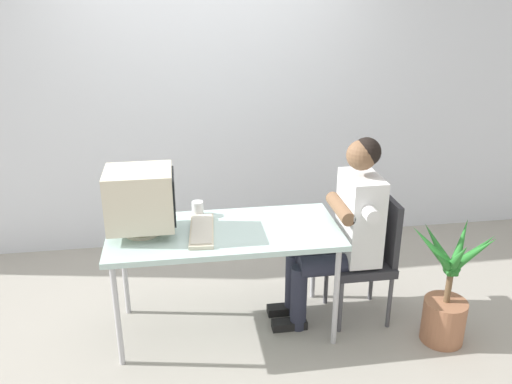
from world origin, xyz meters
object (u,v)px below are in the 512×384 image
Objects in this scene: office_chair at (369,253)px; desk_mug at (198,209)px; keyboard at (202,230)px; person_seated at (344,226)px; desk at (224,237)px; potted_plant at (448,292)px; crt_monitor at (141,199)px.

desk_mug is (-1.15, 0.25, 0.30)m from office_chair.
keyboard is 0.27m from desk_mug.
office_chair is (1.14, 0.02, -0.26)m from keyboard.
keyboard is at bearing -178.61° from person_seated.
office_chair is (0.99, 0.01, -0.19)m from desk.
potted_plant reaches higher than keyboard.
desk is at bearing -3.57° from crt_monitor.
office_chair is 1.04× the size of potted_plant.
crt_monitor is at bearing -147.61° from desk_mug.
desk_mug reaches higher than keyboard.
keyboard is 1.63m from potted_plant.
keyboard is (0.37, -0.05, -0.22)m from crt_monitor.
desk is at bearing -59.04° from desk_mug.
desk_mug is at bearing 120.96° from desk.
crt_monitor is at bearing 176.43° from desk.
keyboard is at bearing -174.46° from desk.
person_seated is (-0.19, -0.00, 0.21)m from office_chair.
keyboard is at bearing -178.84° from office_chair.
potted_plant is (1.40, -0.35, -0.32)m from desk.
desk is 1.73× the size of potted_plant.
potted_plant is at bearing -12.37° from keyboard.
office_chair is at bearing 1.16° from keyboard.
crt_monitor is 1.58m from office_chair.
keyboard is 0.37× the size of person_seated.
person_seated is at bearing -0.99° from crt_monitor.
person_seated reaches higher than potted_plant.
potted_plant reaches higher than desk_mug.
office_chair reaches higher than potted_plant.
keyboard is 0.57× the size of potted_plant.
desk is 3.03× the size of keyboard.
person_seated reaches higher than keyboard.
person_seated is at bearing -180.00° from office_chair.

